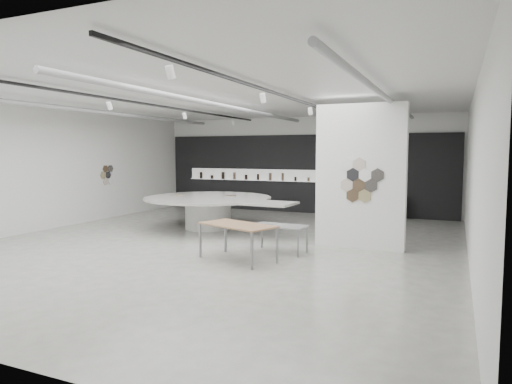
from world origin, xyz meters
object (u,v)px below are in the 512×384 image
at_px(sample_table_wood, 238,227).
at_px(display_island, 210,208).
at_px(partition_column, 360,177).
at_px(kitchen_counter, 384,207).
at_px(sample_table_stone, 279,227).

bearing_deg(sample_table_wood, display_island, 127.63).
distance_m(partition_column, kitchen_counter, 5.72).
relative_size(display_island, kitchen_counter, 3.54).
bearing_deg(sample_table_wood, kitchen_counter, 75.67).
height_order(partition_column, sample_table_stone, partition_column).
xyz_separation_m(partition_column, sample_table_wood, (-2.23, -2.40, -1.05)).
distance_m(display_island, sample_table_stone, 3.96).
bearing_deg(sample_table_stone, partition_column, 37.60).
bearing_deg(kitchen_counter, partition_column, -87.70).
bearing_deg(kitchen_counter, sample_table_stone, -101.90).
height_order(sample_table_wood, kitchen_counter, kitchen_counter).
height_order(sample_table_wood, sample_table_stone, sample_table_wood).
height_order(partition_column, sample_table_wood, partition_column).
bearing_deg(sample_table_wood, sample_table_stone, 63.28).
bearing_deg(sample_table_stone, display_island, 144.19).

